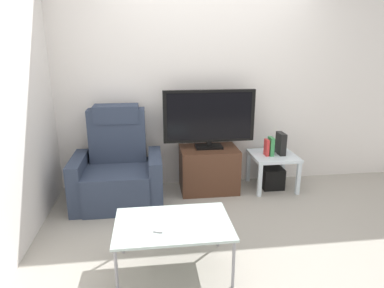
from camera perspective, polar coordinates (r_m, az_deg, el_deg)
name	(u,v)px	position (r m, az deg, el deg)	size (l,w,h in m)	color
ground_plane	(227,223)	(3.52, 5.89, -13.16)	(6.40, 6.40, 0.00)	#9E998E
wall_back	(209,82)	(4.19, 2.88, 10.50)	(6.40, 0.06, 2.60)	silver
wall_side	(12,99)	(3.21, -28.31, 6.72)	(0.06, 4.48, 2.60)	silver
tv_stand	(209,169)	(4.13, 2.87, -4.29)	(0.69, 0.48, 0.54)	#4C2D1E
television	(209,118)	(3.97, 2.95, 4.48)	(1.09, 0.20, 0.70)	black
recliner_armchair	(118,170)	(3.90, -12.47, -4.35)	(0.98, 0.78, 1.08)	#2D384C
side_table	(273,160)	(4.28, 13.60, -2.59)	(0.54, 0.54, 0.44)	silver
subwoofer_box	(272,178)	(4.36, 13.38, -5.56)	(0.26, 0.26, 0.26)	black
book_leftmost	(267,147)	(4.18, 12.56, -0.58)	(0.04, 0.11, 0.20)	red
book_middle	(271,146)	(4.19, 13.27, -0.38)	(0.05, 0.13, 0.23)	#388C4C
game_console	(281,143)	(4.26, 14.86, 0.09)	(0.07, 0.20, 0.27)	black
coffee_table	(173,226)	(2.68, -3.24, -13.72)	(0.90, 0.60, 0.41)	#B2C6C1
cell_phone	(161,227)	(2.62, -5.32, -13.87)	(0.07, 0.15, 0.01)	#B7B7BC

